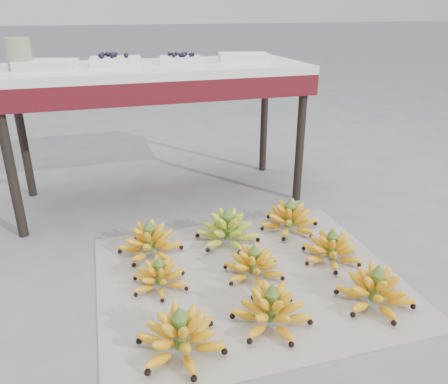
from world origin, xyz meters
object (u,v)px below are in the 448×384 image
object	(u,v)px
bunch_back_left	(150,242)
tray_far_right	(244,57)
bunch_mid_right	(331,249)
vendor_table	(156,81)
bunch_mid_center	(254,265)
bunch_front_left	(181,336)
bunch_mid_left	(160,277)
tray_far_left	(47,65)
bunch_back_center	(227,230)
newspaper_mat	(248,278)
bunch_front_right	(375,290)
tray_left	(115,61)
bunch_front_center	(271,310)
bunch_back_right	(290,219)
glass_jar	(19,54)
tray_right	(181,59)

from	to	relation	value
bunch_back_left	tray_far_right	distance (m)	1.20
bunch_mid_right	vendor_table	xyz separation A→B (m)	(-0.60, 0.95, 0.63)
bunch_mid_center	bunch_back_left	xyz separation A→B (m)	(-0.39, 0.32, 0.01)
bunch_front_left	bunch_mid_left	xyz separation A→B (m)	(-0.00, 0.38, -0.01)
bunch_mid_center	bunch_back_left	size ratio (longest dim) A/B	0.81
bunch_mid_left	tray_far_left	size ratio (longest dim) A/B	0.88
vendor_table	bunch_back_center	bearing A→B (deg)	-72.73
bunch_back_center	tray_far_left	distance (m)	1.22
vendor_table	tray_far_left	xyz separation A→B (m)	(-0.55, -0.03, 0.11)
newspaper_mat	vendor_table	distance (m)	1.21
bunch_front_right	newspaper_mat	bearing A→B (deg)	145.75
tray_far_right	bunch_front_left	bearing A→B (deg)	-117.38
bunch_mid_right	tray_left	xyz separation A→B (m)	(-0.81, 0.97, 0.74)
bunch_front_center	tray_far_left	xyz separation A→B (m)	(-0.72, 1.25, 0.74)
vendor_table	bunch_front_right	bearing A→B (deg)	-65.09
bunch_front_right	bunch_mid_right	distance (m)	0.33
bunch_mid_center	bunch_back_right	xyz separation A→B (m)	(0.33, 0.34, 0.01)
bunch_mid_center	bunch_mid_right	bearing A→B (deg)	5.30
bunch_back_right	bunch_front_center	bearing A→B (deg)	-101.63
tray_far_left	bunch_mid_right	bearing A→B (deg)	-38.95
bunch_front_right	vendor_table	distance (m)	1.55
glass_jar	bunch_back_center	bearing A→B (deg)	-35.92
bunch_back_left	glass_jar	size ratio (longest dim) A/B	2.22
bunch_mid_left	glass_jar	xyz separation A→B (m)	(-0.49, 0.91, 0.80)
bunch_front_center	bunch_mid_center	distance (m)	0.31
newspaper_mat	bunch_front_center	xyz separation A→B (m)	(-0.02, -0.30, 0.06)
bunch_back_right	tray_left	world-z (taller)	tray_left
newspaper_mat	bunch_mid_left	bearing A→B (deg)	172.90
bunch_back_center	vendor_table	size ratio (longest dim) A/B	0.24
glass_jar	bunch_back_left	bearing A→B (deg)	-51.88
bunch_front_right	tray_far_left	distance (m)	1.85
bunch_mid_left	tray_left	world-z (taller)	tray_left
newspaper_mat	bunch_back_right	bearing A→B (deg)	44.44
bunch_back_left	newspaper_mat	bearing A→B (deg)	-31.24
bunch_mid_center	glass_jar	distance (m)	1.52
bunch_front_right	vendor_table	world-z (taller)	vendor_table
newspaper_mat	bunch_front_left	world-z (taller)	bunch_front_left
bunch_front_right	bunch_back_right	xyz separation A→B (m)	(-0.05, 0.66, 0.00)
tray_right	tray_far_left	bearing A→B (deg)	-176.53
newspaper_mat	bunch_back_center	world-z (taller)	bunch_back_center
bunch_front_center	tray_right	xyz separation A→B (m)	(-0.03, 1.29, 0.74)
bunch_mid_left	tray_right	xyz separation A→B (m)	(0.32, 0.94, 0.75)
bunch_back_left	tray_far_left	distance (m)	1.04
bunch_front_left	bunch_front_center	distance (m)	0.34
bunch_back_left	glass_jar	bearing A→B (deg)	138.29
bunch_front_center	tray_left	world-z (taller)	tray_left
bunch_front_left	bunch_mid_right	xyz separation A→B (m)	(0.77, 0.36, -0.01)
newspaper_mat	tray_right	distance (m)	1.27
bunch_front_right	tray_far_left	xyz separation A→B (m)	(-1.14, 1.26, 0.74)
bunch_mid_left	newspaper_mat	bearing A→B (deg)	-18.42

